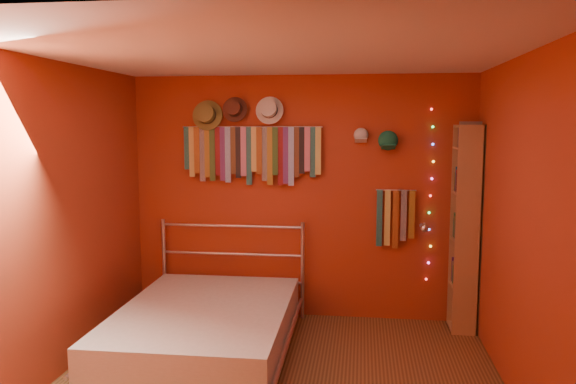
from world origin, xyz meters
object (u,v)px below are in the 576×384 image
at_px(bookshelf, 469,227).
at_px(bed, 205,329).
at_px(reading_lamp, 424,228).
at_px(tie_rack, 251,152).

bearing_deg(bookshelf, bed, -158.52).
relative_size(reading_lamp, bookshelf, 0.16).
bearing_deg(bookshelf, tie_rack, 175.90).
relative_size(tie_rack, bed, 0.69).
xyz_separation_m(tie_rack, bed, (-0.21, -1.09, -1.49)).
height_order(reading_lamp, bed, reading_lamp).
bearing_deg(bookshelf, reading_lamp, -175.61).
xyz_separation_m(reading_lamp, bookshelf, (0.43, 0.03, 0.01)).
distance_m(reading_lamp, bookshelf, 0.43).
distance_m(tie_rack, bed, 1.86).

